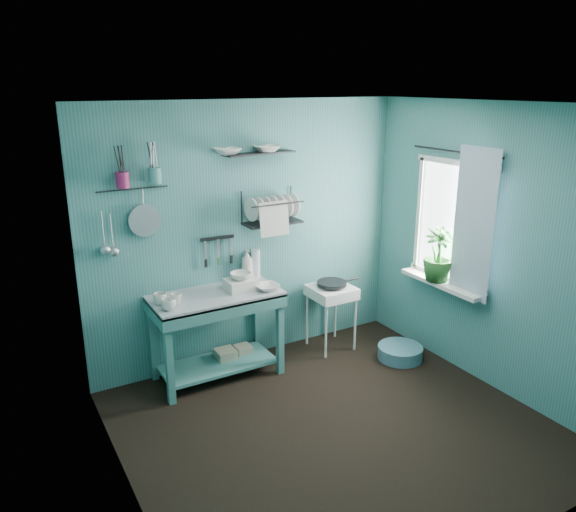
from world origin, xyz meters
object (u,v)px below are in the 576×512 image
dish_rack (272,207)px  colander (145,220)px  floor_basin (400,352)px  storage_tin_small (243,355)px  utensil_cup_magenta (122,180)px  work_counter (217,335)px  hotplate_stand (331,317)px  soap_bottle (247,265)px  potted_plant (439,255)px  mug_mid (176,299)px  frying_pan (332,283)px  wash_tub (241,284)px  utensil_cup_teal (155,175)px  mug_right (160,299)px  mug_left (169,305)px  water_bottle (256,263)px  storage_tin_large (226,360)px

dish_rack → colander: size_ratio=1.96×
floor_basin → storage_tin_small: bearing=154.8°
utensil_cup_magenta → storage_tin_small: size_ratio=0.65×
floor_basin → work_counter: bearing=161.2°
hotplate_stand → storage_tin_small: bearing=171.1°
soap_bottle → potted_plant: size_ratio=0.58×
mug_mid → frying_pan: 1.64m
wash_tub → utensil_cup_teal: bearing=163.0°
wash_tub → storage_tin_small: bearing=63.4°
utensil_cup_magenta → floor_basin: 3.11m
dish_rack → floor_basin: (1.05, -0.72, -1.45)m
mug_right → floor_basin: bearing=-14.8°
wash_tub → mug_left: bearing=-169.1°
hotplate_stand → potted_plant: (0.71, -0.72, 0.75)m
hotplate_stand → frying_pan: size_ratio=2.22×
utensil_cup_teal → work_counter: bearing=-23.7°
mug_left → wash_tub: bearing=10.9°
hotplate_stand → colander: colander is taller
wash_tub → potted_plant: (1.72, -0.72, 0.21)m
utensil_cup_teal → colander: (-0.10, 0.03, -0.38)m
utensil_cup_teal → storage_tin_small: 1.94m
mug_right → water_bottle: 1.05m
mug_right → soap_bottle: size_ratio=0.41×
work_counter → storage_tin_small: bearing=5.1°
work_counter → soap_bottle: bearing=15.6°
mug_mid → water_bottle: water_bottle is taller
water_bottle → utensil_cup_teal: (-0.94, -0.04, 0.93)m
dish_rack → mug_right: bearing=-168.6°
mug_left → mug_right: 0.16m
mug_left → frying_pan: (1.73, 0.14, -0.17)m
wash_tub → storage_tin_large: wash_tub is taller
soap_bottle → storage_tin_large: (-0.32, -0.15, -0.86)m
storage_tin_small → utensil_cup_magenta: bearing=174.0°
water_bottle → dish_rack: 0.58m
water_bottle → work_counter: bearing=-157.1°
mug_mid → dish_rack: bearing=10.6°
frying_pan → colander: colander is taller
utensil_cup_teal → utensil_cup_magenta: bearing=180.0°
utensil_cup_teal → mug_left: bearing=-99.9°
work_counter → colander: size_ratio=4.16×
work_counter → wash_tub: bearing=-14.4°
colander → floor_basin: size_ratio=0.63×
frying_pan → storage_tin_small: bearing=173.9°
wash_tub → soap_bottle: (0.17, 0.22, 0.10)m
frying_pan → dish_rack: 1.02m
potted_plant → storage_tin_small: (-1.67, 0.82, -0.99)m
dish_rack → frying_pan: bearing=-10.1°
mug_mid → water_bottle: (0.90, 0.28, 0.09)m
storage_tin_large → colander: bearing=165.2°
work_counter → floor_basin: work_counter is taller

